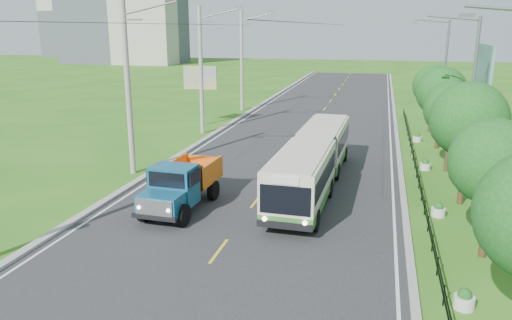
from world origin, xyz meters
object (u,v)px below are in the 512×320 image
at_px(tree_third, 469,124).
at_px(dump_truck, 181,182).
at_px(pole_near, 128,87).
at_px(planter_mid, 425,165).
at_px(bus, 314,158).
at_px(tree_fourth, 452,112).
at_px(planter_front, 464,300).
at_px(tree_fifth, 442,94).
at_px(billboard_left, 200,81).
at_px(tree_second, 494,166).
at_px(tree_back, 434,88).
at_px(billboard_right, 482,74).
at_px(planter_far, 417,138).
at_px(pole_mid, 201,70).
at_px(streetlight_mid, 469,90).
at_px(planter_near, 438,210).
at_px(pole_far, 242,61).
at_px(streetlight_far, 443,70).

xyz_separation_m(tree_third, dump_truck, (-13.02, -4.11, -2.67)).
xyz_separation_m(pole_near, tree_third, (18.12, -0.86, -1.11)).
height_order(planter_mid, bus, bus).
bearing_deg(tree_fourth, tree_third, -90.00).
height_order(tree_third, planter_front, tree_third).
height_order(tree_fifth, billboard_left, tree_fifth).
relative_size(tree_second, planter_mid, 7.91).
distance_m(tree_third, tree_back, 18.00).
relative_size(pole_near, planter_front, 14.93).
relative_size(tree_fifth, billboard_left, 1.12).
relative_size(tree_fourth, billboard_right, 0.74).
xyz_separation_m(tree_second, planter_front, (-1.26, -4.14, -3.23)).
bearing_deg(planter_far, tree_back, 73.12).
xyz_separation_m(pole_mid, billboard_left, (-1.24, 3.00, -1.23)).
bearing_deg(dump_truck, tree_back, 62.14).
bearing_deg(pole_near, streetlight_mid, 14.81).
bearing_deg(planter_near, tree_third, 59.59).
relative_size(pole_far, planter_front, 14.93).
distance_m(tree_fifth, streetlight_mid, 6.28).
bearing_deg(planter_front, streetlight_mid, 82.73).
bearing_deg(pole_near, bus, -1.13).
bearing_deg(dump_truck, tree_fourth, 40.46).
relative_size(pole_near, billboard_left, 1.92).
height_order(tree_fourth, tree_back, tree_back).
bearing_deg(tree_back, dump_truck, -120.49).
distance_m(billboard_right, bus, 15.37).
height_order(tree_third, tree_back, tree_third).
relative_size(tree_back, planter_front, 8.21).
bearing_deg(pole_mid, dump_truck, -73.27).
height_order(tree_fourth, dump_truck, tree_fourth).
distance_m(billboard_right, dump_truck, 22.59).
height_order(pole_near, billboard_right, pole_near).
bearing_deg(pole_far, planter_mid, -48.41).
bearing_deg(planter_near, pole_near, 169.91).
distance_m(billboard_left, dump_truck, 21.10).
relative_size(streetlight_far, planter_far, 13.54).
relative_size(pole_far, streetlight_far, 1.10).
relative_size(streetlight_mid, billboard_right, 1.24).
height_order(pole_near, pole_mid, same).
bearing_deg(planter_near, billboard_right, 75.20).
bearing_deg(tree_third, tree_second, -90.00).
height_order(pole_mid, tree_third, pole_mid).
xyz_separation_m(tree_fourth, tree_back, (0.00, 12.00, 0.07)).
xyz_separation_m(tree_fifth, billboard_right, (2.44, -0.14, 1.49)).
bearing_deg(bus, planter_front, -58.83).
bearing_deg(billboard_right, tree_fourth, -112.64).
bearing_deg(billboard_left, billboard_right, -10.40).
distance_m(pole_far, tree_second, 35.82).
xyz_separation_m(pole_far, planter_near, (16.86, -27.00, -4.81)).
bearing_deg(tree_second, planter_far, 93.62).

